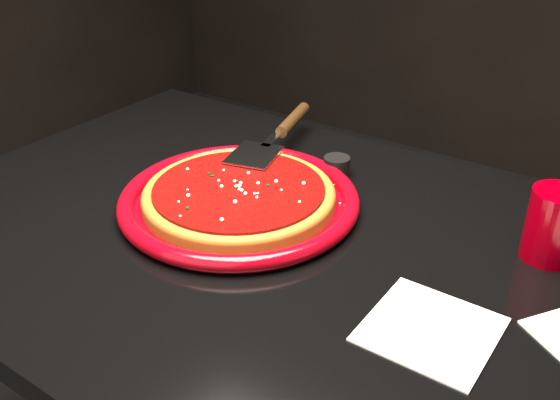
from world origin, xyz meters
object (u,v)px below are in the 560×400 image
object	(u,v)px
ramekin	(337,167)
pizza_server	(276,134)
plate	(239,200)
cup	(554,225)

from	to	relation	value
ramekin	pizza_server	bearing A→B (deg)	179.69
pizza_server	ramekin	distance (m)	0.14
plate	ramekin	distance (m)	0.20
cup	pizza_server	bearing A→B (deg)	174.42
plate	ramekin	xyz separation A→B (m)	(0.07, 0.19, 0.00)
pizza_server	plate	bearing A→B (deg)	-86.99
plate	cup	xyz separation A→B (m)	(0.45, 0.14, 0.04)
plate	ramekin	size ratio (longest dim) A/B	8.35
plate	pizza_server	distance (m)	0.20
pizza_server	cup	distance (m)	0.51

